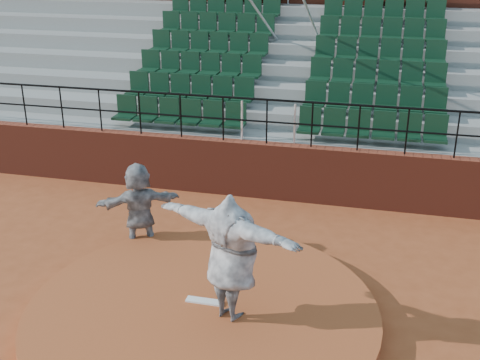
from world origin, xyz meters
The scene contains 9 objects.
ground centered at (0.00, 0.00, 0.00)m, with size 90.00×90.00×0.00m, color #9B4723.
pitchers_mound centered at (0.00, 0.00, 0.12)m, with size 5.50×5.50×0.25m, color #A54B25.
pitching_rubber centered at (0.00, 0.15, 0.27)m, with size 0.60×0.15×0.03m, color white.
boundary_wall centered at (0.00, 5.00, 0.65)m, with size 24.00×0.30×1.30m, color maroon.
wall_railing centered at (0.00, 5.00, 2.03)m, with size 24.04×0.05×1.03m.
seating_deck centered at (0.00, 8.65, 1.44)m, with size 24.00×5.97×4.63m.
press_box_facade centered at (0.00, 12.60, 3.55)m, with size 24.00×3.00×7.10m, color maroon.
pitcher centered at (0.50, -0.09, 1.26)m, with size 2.48×0.67×2.02m, color black.
fielder centered at (-1.85, 2.04, 0.86)m, with size 1.60×0.51×1.72m, color black.
Camera 1 is at (2.44, -7.54, 5.61)m, focal length 45.00 mm.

